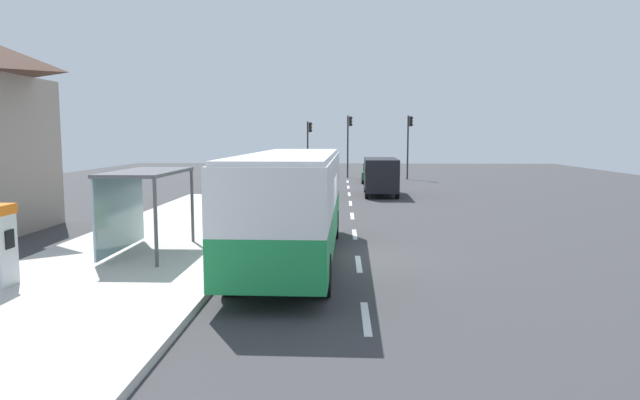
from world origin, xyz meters
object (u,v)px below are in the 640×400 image
object	(u,v)px
sedan_near	(373,172)
recycling_bin_orange	(235,218)
traffic_light_median	(349,137)
traffic_light_near_side	(409,137)
recycling_bin_green	(239,216)
white_van	(381,174)
bus_shelter	(137,190)
bus	(292,200)
recycling_bin_yellow	(232,221)
traffic_light_far_side	(309,141)

from	to	relation	value
sedan_near	recycling_bin_orange	world-z (taller)	sedan_near
traffic_light_median	traffic_light_near_side	bearing A→B (deg)	-17.42
sedan_near	recycling_bin_green	distance (m)	25.11
white_van	recycling_bin_orange	xyz separation A→B (m)	(-6.40, -14.90, -0.69)
sedan_near	bus_shelter	xyz separation A→B (m)	(-8.72, -28.97, 1.31)
bus	traffic_light_near_side	xyz separation A→B (m)	(7.21, 32.51, 1.74)
recycling_bin_yellow	traffic_light_far_side	size ratio (longest dim) A/B	0.19
white_van	sedan_near	size ratio (longest dim) A/B	1.17
bus	recycling_bin_yellow	size ratio (longest dim) A/B	11.63
recycling_bin_yellow	traffic_light_far_side	xyz separation A→B (m)	(1.10, 29.79, 2.64)
recycling_bin_orange	traffic_light_near_side	distance (m)	30.05
white_van	traffic_light_far_side	size ratio (longest dim) A/B	1.06
sedan_near	recycling_bin_orange	xyz separation A→B (m)	(-6.50, -24.95, -0.14)
bus	recycling_bin_green	distance (m)	5.64
recycling_bin_yellow	recycling_bin_orange	xyz separation A→B (m)	(0.00, 0.70, 0.00)
sedan_near	recycling_bin_green	bearing A→B (deg)	-105.01
white_van	recycling_bin_orange	size ratio (longest dim) A/B	5.52
white_van	bus_shelter	size ratio (longest dim) A/B	1.31
recycling_bin_green	traffic_light_median	world-z (taller)	traffic_light_median
white_van	traffic_light_far_side	xyz separation A→B (m)	(-5.30, 14.20, 1.95)
recycling_bin_yellow	bus_shelter	world-z (taller)	bus_shelter
bus	recycling_bin_yellow	bearing A→B (deg)	125.29
white_van	recycling_bin_green	distance (m)	15.59
traffic_light_far_side	bus	bearing A→B (deg)	-87.61
white_van	traffic_light_near_side	size ratio (longest dim) A/B	0.97
traffic_light_median	bus	bearing A→B (deg)	-93.53
traffic_light_near_side	traffic_light_median	bearing A→B (deg)	162.58
recycling_bin_orange	traffic_light_near_side	bearing A→B (deg)	71.09
bus	recycling_bin_green	world-z (taller)	bus
recycling_bin_yellow	traffic_light_far_side	bearing A→B (deg)	87.89
recycling_bin_yellow	traffic_light_median	distance (m)	31.08
white_van	bus	bearing A→B (deg)	-101.57
bus	white_van	distance (m)	19.51
bus	traffic_light_far_side	xyz separation A→B (m)	(-1.39, 33.31, 1.45)
recycling_bin_yellow	traffic_light_median	bearing A→B (deg)	81.46
traffic_light_far_side	traffic_light_median	world-z (taller)	traffic_light_median
recycling_bin_yellow	recycling_bin_green	world-z (taller)	same
white_van	recycling_bin_yellow	distance (m)	16.87
white_van	recycling_bin_orange	bearing A→B (deg)	-113.25
recycling_bin_orange	bus_shelter	size ratio (longest dim) A/B	0.24
traffic_light_near_side	traffic_light_far_side	world-z (taller)	traffic_light_near_side
white_van	traffic_light_median	world-z (taller)	traffic_light_median
recycling_bin_yellow	traffic_light_near_side	size ratio (longest dim) A/B	0.18
recycling_bin_orange	bus_shelter	distance (m)	4.81
bus	recycling_bin_green	size ratio (longest dim) A/B	11.63
bus_shelter	bus	bearing A→B (deg)	-2.45
recycling_bin_green	traffic_light_near_side	distance (m)	29.39
sedan_near	recycling_bin_yellow	size ratio (longest dim) A/B	4.72
sedan_near	traffic_light_near_side	xyz separation A→B (m)	(3.19, 3.34, 2.79)
recycling_bin_orange	traffic_light_far_side	world-z (taller)	traffic_light_far_side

